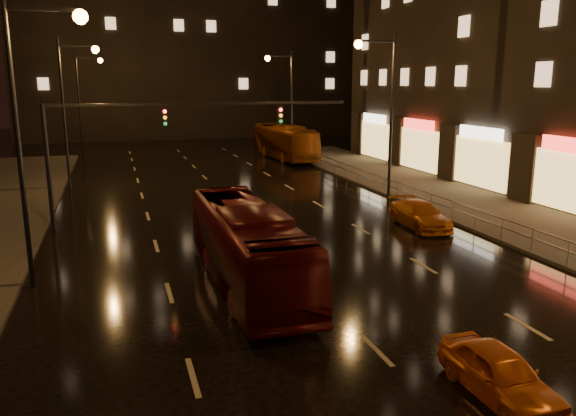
{
  "coord_description": "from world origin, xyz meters",
  "views": [
    {
      "loc": [
        -6.49,
        -8.81,
        7.16
      ],
      "look_at": [
        -0.35,
        11.03,
        2.5
      ],
      "focal_mm": 35.0,
      "sensor_mm": 36.0,
      "label": 1
    }
  ],
  "objects_px": {
    "taxi_near": "(500,374)",
    "taxi_far": "(420,215)",
    "bus_curb": "(284,142)",
    "bus_red": "(247,245)"
  },
  "relations": [
    {
      "from": "taxi_near",
      "to": "taxi_far",
      "type": "relative_size",
      "value": 0.79
    },
    {
      "from": "bus_curb",
      "to": "taxi_far",
      "type": "relative_size",
      "value": 2.61
    },
    {
      "from": "bus_curb",
      "to": "taxi_far",
      "type": "xyz_separation_m",
      "value": [
        -1.0,
        -26.94,
        -0.96
      ]
    },
    {
      "from": "taxi_near",
      "to": "bus_curb",
      "type": "bearing_deg",
      "value": 79.97
    },
    {
      "from": "bus_red",
      "to": "bus_curb",
      "type": "height_order",
      "value": "bus_curb"
    },
    {
      "from": "bus_red",
      "to": "bus_curb",
      "type": "xyz_separation_m",
      "value": [
        11.18,
        32.37,
        0.15
      ]
    },
    {
      "from": "bus_red",
      "to": "taxi_near",
      "type": "xyz_separation_m",
      "value": [
        3.85,
        -9.05,
        -0.86
      ]
    },
    {
      "from": "taxi_near",
      "to": "taxi_far",
      "type": "bearing_deg",
      "value": 66.4
    },
    {
      "from": "bus_red",
      "to": "taxi_far",
      "type": "height_order",
      "value": "bus_red"
    },
    {
      "from": "bus_curb",
      "to": "taxi_near",
      "type": "relative_size",
      "value": 3.3
    }
  ]
}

